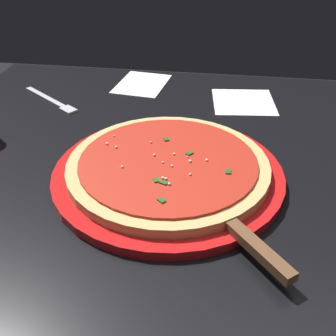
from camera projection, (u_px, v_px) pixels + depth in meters
restaurant_table at (151, 224)px, 0.83m from camera, size 0.86×0.92×0.78m
serving_plate at (168, 174)px, 0.69m from camera, size 0.38×0.38×0.02m
pizza at (168, 165)px, 0.68m from camera, size 0.33×0.33×0.02m
pizza_server at (235, 229)px, 0.56m from camera, size 0.20×0.17×0.01m
napkin_folded_right at (244, 102)px, 0.94m from camera, size 0.15×0.15×0.00m
napkin_loose_left at (142, 84)px, 1.03m from camera, size 0.16×0.13×0.00m
fork at (52, 101)px, 0.94m from camera, size 0.12×0.16×0.00m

